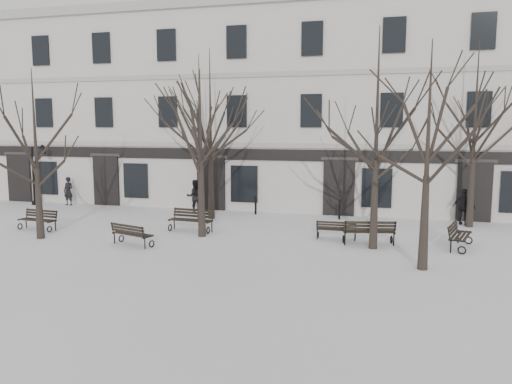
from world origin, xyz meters
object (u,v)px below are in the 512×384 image
(tree_1, at_px, (201,133))
(bench_2, at_px, (369,231))
(tree_3, at_px, (429,128))
(bench_0, at_px, (38,219))
(tree_0, at_px, (35,133))
(bench_3, at_px, (191,219))
(bench_1, at_px, (131,234))
(tree_2, at_px, (377,112))
(lamp_post, at_px, (37,170))
(bench_4, at_px, (336,229))
(bench_5, at_px, (458,235))

(tree_1, distance_m, bench_2, 7.82)
(tree_3, relative_size, bench_0, 3.94)
(tree_1, height_order, tree_3, tree_3)
(tree_0, xyz_separation_m, bench_3, (5.51, 2.91, -3.78))
(bench_0, distance_m, bench_1, 5.77)
(tree_1, relative_size, tree_2, 0.84)
(bench_1, xyz_separation_m, bench_3, (1.23, 3.13, 0.05))
(lamp_post, bearing_deg, bench_4, -14.79)
(tree_3, distance_m, lamp_post, 22.78)
(bench_4, bearing_deg, bench_3, -1.17)
(bench_3, bearing_deg, lamp_post, 162.84)
(tree_2, xyz_separation_m, bench_1, (-9.09, -1.95, -4.65))
(bench_3, height_order, bench_5, bench_3)
(tree_2, bearing_deg, bench_3, 171.48)
(tree_3, xyz_separation_m, bench_4, (-3.13, 3.57, -4.10))
(bench_0, bearing_deg, bench_5, 10.16)
(bench_1, bearing_deg, tree_2, -149.75)
(bench_0, xyz_separation_m, bench_1, (5.52, -1.68, -0.01))
(tree_3, bearing_deg, tree_2, 123.74)
(bench_0, bearing_deg, bench_1, -10.43)
(bench_3, height_order, lamp_post, lamp_post)
(tree_1, xyz_separation_m, bench_1, (-2.05, -2.27, -3.83))
(tree_1, height_order, bench_0, tree_1)
(bench_1, height_order, bench_4, bench_1)
(tree_3, relative_size, bench_2, 3.48)
(lamp_post, bearing_deg, tree_1, -24.10)
(tree_2, relative_size, bench_2, 3.93)
(tree_0, bearing_deg, bench_5, 8.98)
(bench_4, bearing_deg, lamp_post, -15.50)
(tree_1, distance_m, bench_5, 10.87)
(bench_0, bearing_deg, lamp_post, 134.64)
(bench_3, distance_m, bench_4, 6.36)
(tree_1, relative_size, bench_3, 3.43)
(tree_1, relative_size, bench_4, 4.28)
(tree_2, height_order, bench_4, tree_2)
(bench_3, bearing_deg, tree_1, -41.44)
(tree_2, relative_size, lamp_post, 2.31)
(lamp_post, bearing_deg, bench_3, -22.03)
(tree_3, bearing_deg, bench_3, 159.12)
(lamp_post, bearing_deg, tree_3, -21.52)
(bench_2, height_order, lamp_post, lamp_post)
(tree_3, bearing_deg, tree_0, 177.29)
(tree_2, xyz_separation_m, bench_4, (-1.50, 1.13, -4.69))
(bench_1, relative_size, bench_3, 0.92)
(bench_3, relative_size, lamp_post, 0.57)
(tree_1, xyz_separation_m, tree_3, (8.67, -2.76, 0.23))
(bench_1, distance_m, lamp_post, 13.06)
(tree_0, distance_m, bench_3, 7.29)
(bench_2, bearing_deg, bench_1, 3.43)
(tree_3, xyz_separation_m, bench_2, (-1.82, 3.00, -4.00))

